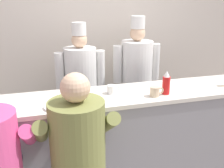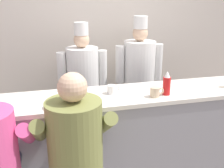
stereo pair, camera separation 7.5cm
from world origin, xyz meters
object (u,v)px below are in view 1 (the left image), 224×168
Objects in this scene: coffee_mug_tan at (155,91)px; cook_in_whites_far at (136,73)px; diner_seated_olive at (77,142)px; cook_in_whites_near at (81,80)px; ketchup_bottle_red at (166,83)px; coffee_mug_white at (112,89)px; breakfast_plate at (58,106)px.

cook_in_whites_far is (0.21, 1.04, -0.12)m from coffee_mug_tan.
cook_in_whites_far reaches higher than coffee_mug_tan.
cook_in_whites_near is at bearing 79.43° from diner_seated_olive.
ketchup_bottle_red is 1.03m from cook_in_whites_far.
cook_in_whites_far is at bearing 78.63° from coffee_mug_tan.
cook_in_whites_near is (0.27, 1.43, 0.03)m from diner_seated_olive.
ketchup_bottle_red is 1.08m from diner_seated_olive.
coffee_mug_white is 0.91× the size of coffee_mug_tan.
ketchup_bottle_red is 1.69× the size of coffee_mug_tan.
diner_seated_olive is at bearing -153.87° from coffee_mug_tan.
breakfast_plate is 1.98× the size of coffee_mug_white.
ketchup_bottle_red is 0.17× the size of diner_seated_olive.
cook_in_whites_near is (0.37, 1.05, -0.12)m from breakfast_plate.
coffee_mug_tan reaches higher than coffee_mug_white.
diner_seated_olive is 1.46m from cook_in_whites_near.
cook_in_whites_far is at bearing 54.47° from diner_seated_olive.
cook_in_whites_far is at bearing 43.19° from breakfast_plate.
coffee_mug_tan is 1.18m from cook_in_whites_near.
breakfast_plate is (-1.05, -0.05, -0.10)m from ketchup_bottle_red.
coffee_mug_tan is at bearing -166.60° from ketchup_bottle_red.
cook_in_whites_near is 0.96× the size of cook_in_whites_far.
breakfast_plate is at bearing -136.81° from cook_in_whites_far.
ketchup_bottle_red reaches higher than coffee_mug_white.
breakfast_plate is 0.92m from coffee_mug_tan.
diner_seated_olive is 0.84× the size of cook_in_whites_far.
coffee_mug_white is at bearing 153.68° from coffee_mug_tan.
coffee_mug_tan is at bearing 26.13° from diner_seated_olive.
ketchup_bottle_red is 0.54m from coffee_mug_white.
cook_in_whites_near is at bearing 70.76° from breakfast_plate.
coffee_mug_white is at bearing -78.20° from cook_in_whites_near.
cook_in_whites_far reaches higher than diner_seated_olive.
diner_seated_olive reaches higher than breakfast_plate.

